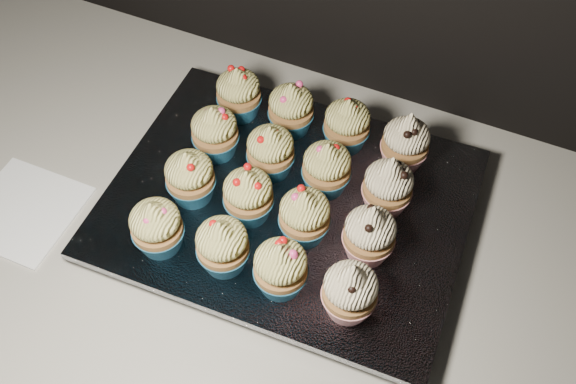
# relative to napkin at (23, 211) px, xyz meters

# --- Properties ---
(cabinet) EXTENTS (2.40, 0.60, 0.86)m
(cabinet) POSITION_rel_napkin_xyz_m (0.38, 0.11, -0.47)
(cabinet) COLOR black
(cabinet) RESTS_ON ground
(worktop) EXTENTS (2.44, 0.64, 0.04)m
(worktop) POSITION_rel_napkin_xyz_m (0.38, 0.11, -0.02)
(worktop) COLOR beige
(worktop) RESTS_ON cabinet
(napkin) EXTENTS (0.14, 0.14, 0.00)m
(napkin) POSITION_rel_napkin_xyz_m (0.00, 0.00, 0.00)
(napkin) COLOR white
(napkin) RESTS_ON worktop
(baking_tray) EXTENTS (0.43, 0.34, 0.02)m
(baking_tray) POSITION_rel_napkin_xyz_m (0.32, 0.14, 0.01)
(baking_tray) COLOR black
(baking_tray) RESTS_ON worktop
(foil_lining) EXTENTS (0.47, 0.38, 0.01)m
(foil_lining) POSITION_rel_napkin_xyz_m (0.32, 0.14, 0.03)
(foil_lining) COLOR silver
(foil_lining) RESTS_ON baking_tray
(cupcake_0) EXTENTS (0.06, 0.06, 0.08)m
(cupcake_0) POSITION_rel_napkin_xyz_m (0.21, 0.02, 0.07)
(cupcake_0) COLOR #1C6086
(cupcake_0) RESTS_ON foil_lining
(cupcake_1) EXTENTS (0.06, 0.06, 0.08)m
(cupcake_1) POSITION_rel_napkin_xyz_m (0.29, 0.03, 0.07)
(cupcake_1) COLOR #1C6086
(cupcake_1) RESTS_ON foil_lining
(cupcake_2) EXTENTS (0.06, 0.06, 0.08)m
(cupcake_2) POSITION_rel_napkin_xyz_m (0.37, 0.03, 0.07)
(cupcake_2) COLOR #1C6086
(cupcake_2) RESTS_ON foil_lining
(cupcake_3) EXTENTS (0.06, 0.06, 0.10)m
(cupcake_3) POSITION_rel_napkin_xyz_m (0.45, 0.03, 0.07)
(cupcake_3) COLOR #A41622
(cupcake_3) RESTS_ON foil_lining
(cupcake_4) EXTENTS (0.06, 0.06, 0.08)m
(cupcake_4) POSITION_rel_napkin_xyz_m (0.21, 0.10, 0.07)
(cupcake_4) COLOR #1C6086
(cupcake_4) RESTS_ON foil_lining
(cupcake_5) EXTENTS (0.06, 0.06, 0.08)m
(cupcake_5) POSITION_rel_napkin_xyz_m (0.29, 0.10, 0.07)
(cupcake_5) COLOR #1C6086
(cupcake_5) RESTS_ON foil_lining
(cupcake_6) EXTENTS (0.06, 0.06, 0.08)m
(cupcake_6) POSITION_rel_napkin_xyz_m (0.36, 0.10, 0.07)
(cupcake_6) COLOR #1C6086
(cupcake_6) RESTS_ON foil_lining
(cupcake_7) EXTENTS (0.06, 0.06, 0.10)m
(cupcake_7) POSITION_rel_napkin_xyz_m (0.44, 0.11, 0.07)
(cupcake_7) COLOR #A41622
(cupcake_7) RESTS_ON foil_lining
(cupcake_8) EXTENTS (0.06, 0.06, 0.08)m
(cupcake_8) POSITION_rel_napkin_xyz_m (0.20, 0.18, 0.07)
(cupcake_8) COLOR #1C6086
(cupcake_8) RESTS_ON foil_lining
(cupcake_9) EXTENTS (0.06, 0.06, 0.08)m
(cupcake_9) POSITION_rel_napkin_xyz_m (0.28, 0.18, 0.07)
(cupcake_9) COLOR #1C6086
(cupcake_9) RESTS_ON foil_lining
(cupcake_10) EXTENTS (0.06, 0.06, 0.08)m
(cupcake_10) POSITION_rel_napkin_xyz_m (0.36, 0.18, 0.07)
(cupcake_10) COLOR #1C6086
(cupcake_10) RESTS_ON foil_lining
(cupcake_11) EXTENTS (0.06, 0.06, 0.10)m
(cupcake_11) POSITION_rel_napkin_xyz_m (0.44, 0.18, 0.07)
(cupcake_11) COLOR #A41622
(cupcake_11) RESTS_ON foil_lining
(cupcake_12) EXTENTS (0.06, 0.06, 0.08)m
(cupcake_12) POSITION_rel_napkin_xyz_m (0.20, 0.25, 0.07)
(cupcake_12) COLOR #1C6086
(cupcake_12) RESTS_ON foil_lining
(cupcake_13) EXTENTS (0.06, 0.06, 0.08)m
(cupcake_13) POSITION_rel_napkin_xyz_m (0.28, 0.26, 0.07)
(cupcake_13) COLOR #1C6086
(cupcake_13) RESTS_ON foil_lining
(cupcake_14) EXTENTS (0.06, 0.06, 0.08)m
(cupcake_14) POSITION_rel_napkin_xyz_m (0.36, 0.26, 0.07)
(cupcake_14) COLOR #1C6086
(cupcake_14) RESTS_ON foil_lining
(cupcake_15) EXTENTS (0.06, 0.06, 0.10)m
(cupcake_15) POSITION_rel_napkin_xyz_m (0.44, 0.26, 0.07)
(cupcake_15) COLOR #A41622
(cupcake_15) RESTS_ON foil_lining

